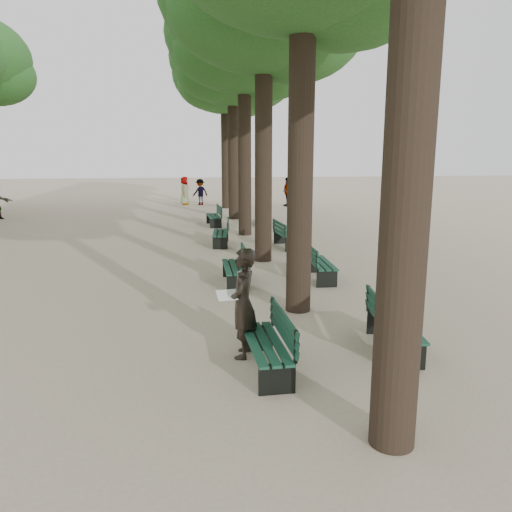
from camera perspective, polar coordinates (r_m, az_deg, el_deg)
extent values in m
plane|color=#BAA68C|center=(7.72, -1.47, -13.47)|extent=(120.00, 120.00, 0.00)
cylinder|color=#33261C|center=(5.45, 17.35, 16.08)|extent=(0.52, 0.52, 7.50)
cylinder|color=#33261C|center=(10.20, 5.18, 14.30)|extent=(0.52, 0.52, 7.50)
cylinder|color=#33261C|center=(15.12, 0.87, 13.51)|extent=(0.52, 0.52, 7.50)
cylinder|color=#33261C|center=(20.07, -1.31, 13.09)|extent=(0.52, 0.52, 7.50)
ellipsoid|color=#1D511C|center=(20.55, -1.37, 24.17)|extent=(6.00, 6.00, 4.50)
cylinder|color=#33261C|center=(25.05, -2.62, 12.82)|extent=(0.52, 0.52, 7.50)
ellipsoid|color=#1D511C|center=(25.43, -2.71, 21.75)|extent=(6.00, 6.00, 4.50)
cylinder|color=#33261C|center=(30.03, -3.49, 12.63)|extent=(0.52, 0.52, 7.50)
ellipsoid|color=#1D511C|center=(30.35, -3.59, 20.11)|extent=(6.00, 6.00, 4.50)
cube|color=black|center=(7.78, 1.03, -11.44)|extent=(0.58, 1.82, 0.45)
cube|color=#0E3326|center=(7.69, 1.04, -9.90)|extent=(0.60, 1.82, 0.04)
cube|color=#0E3326|center=(7.65, 3.13, -7.88)|extent=(0.10, 1.80, 0.40)
cube|color=black|center=(12.68, -2.52, -2.23)|extent=(0.54, 1.80, 0.45)
cube|color=#0E3326|center=(12.63, -2.53, -1.24)|extent=(0.56, 1.80, 0.04)
cube|color=#0E3326|center=(12.60, -1.27, -0.01)|extent=(0.06, 1.80, 0.40)
cube|color=black|center=(18.02, -4.10, 1.95)|extent=(0.69, 1.84, 0.45)
cube|color=#0E3326|center=(17.98, -4.12, 2.65)|extent=(0.71, 1.84, 0.04)
cube|color=#0E3326|center=(17.93, -3.23, 3.51)|extent=(0.21, 1.80, 0.40)
cube|color=black|center=(22.87, -4.90, 4.03)|extent=(0.63, 1.83, 0.45)
cube|color=#0E3326|center=(22.84, -4.91, 4.59)|extent=(0.65, 1.83, 0.04)
cube|color=#0E3326|center=(22.84, -4.22, 5.28)|extent=(0.15, 1.80, 0.40)
cube|color=black|center=(8.85, 15.59, -8.96)|extent=(0.71, 1.84, 0.45)
cube|color=#0E3326|center=(8.77, 15.67, -7.59)|extent=(0.73, 1.85, 0.04)
cube|color=#0E3326|center=(8.61, 13.99, -5.97)|extent=(0.23, 1.79, 0.40)
cube|color=black|center=(13.22, 7.40, -1.73)|extent=(0.59, 1.82, 0.45)
cube|color=#0E3326|center=(13.17, 7.42, -0.78)|extent=(0.61, 1.82, 0.04)
cube|color=#0E3326|center=(13.06, 6.26, 0.35)|extent=(0.11, 1.80, 0.40)
cube|color=black|center=(17.57, 3.56, 1.70)|extent=(0.66, 1.83, 0.45)
cube|color=#0E3326|center=(17.53, 3.57, 2.43)|extent=(0.68, 1.84, 0.04)
cube|color=#0E3326|center=(17.42, 2.70, 3.27)|extent=(0.18, 1.80, 0.40)
cube|color=black|center=(23.16, 0.80, 4.17)|extent=(0.62, 1.83, 0.45)
cube|color=#0E3326|center=(23.14, 0.80, 4.72)|extent=(0.64, 1.83, 0.04)
cube|color=#0E3326|center=(23.08, 0.11, 5.38)|extent=(0.14, 1.80, 0.40)
imported|color=black|center=(8.09, -1.49, -5.42)|extent=(0.52, 0.79, 1.80)
cube|color=white|center=(8.02, -3.28, -4.47)|extent=(0.37, 0.29, 0.12)
imported|color=#262628|center=(31.13, 3.61, 7.34)|extent=(0.62, 1.10, 1.79)
imported|color=#262628|center=(32.23, -8.16, 7.39)|extent=(0.48, 0.91, 1.78)
imported|color=#262628|center=(32.05, -6.39, 7.28)|extent=(1.08, 0.80, 1.63)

